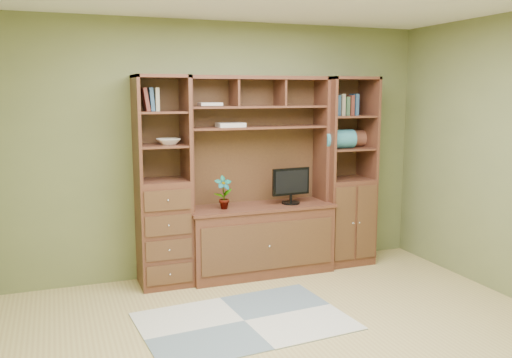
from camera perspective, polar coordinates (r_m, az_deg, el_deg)
name	(u,v)px	position (r m, az deg, el deg)	size (l,w,h in m)	color
room	(306,177)	(3.81, 5.34, 0.24)	(4.60, 4.10, 2.64)	tan
center_hutch	(260,177)	(5.56, 0.47, 0.19)	(1.54, 0.53, 2.05)	#4E281B
left_tower	(163,182)	(5.32, -9.79, -0.33)	(0.50, 0.45, 2.05)	#4E281B
right_tower	(346,172)	(6.03, 9.47, 0.78)	(0.55, 0.45, 2.05)	#4E281B
rug	(244,321)	(4.65, -1.23, -14.73)	(1.68, 1.12, 0.01)	#989E9E
monitor	(291,179)	(5.65, 3.70, -0.02)	(0.43, 0.19, 0.52)	black
orchid	(223,192)	(5.41, -3.44, -1.43)	(0.18, 0.12, 0.34)	#A24136
magazines	(230,125)	(5.49, -2.71, 5.71)	(0.27, 0.20, 0.04)	beige
bowl	(168,141)	(5.29, -9.21, 3.92)	(0.23, 0.23, 0.06)	silver
blanket_teal	(338,139)	(5.88, 8.64, 4.17)	(0.35, 0.20, 0.20)	#2F6F7C
blanket_red	(355,138)	(6.13, 10.36, 4.23)	(0.33, 0.18, 0.18)	brown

